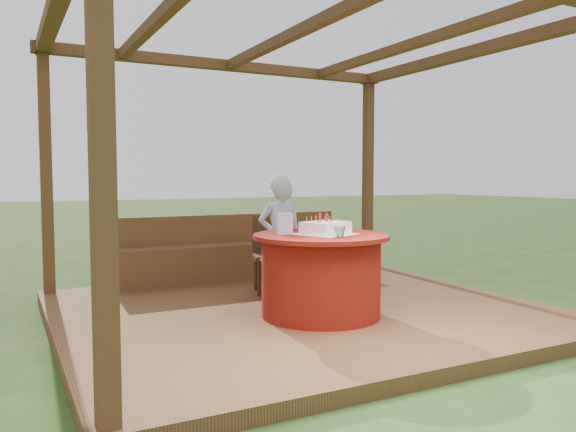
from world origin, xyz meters
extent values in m
plane|color=#254316|center=(0.00, 0.00, 0.00)|extent=(60.00, 60.00, 0.00)
cube|color=brown|center=(0.00, 0.00, 0.06)|extent=(4.50, 4.00, 0.12)
cube|color=brown|center=(-2.13, -1.88, 1.42)|extent=(0.12, 0.12, 2.60)
cube|color=brown|center=(-2.13, 1.88, 1.42)|extent=(0.12, 0.12, 2.60)
cube|color=brown|center=(2.13, 1.88, 1.42)|extent=(0.12, 0.12, 2.60)
cube|color=brown|center=(0.00, 1.88, 2.78)|extent=(4.50, 0.14, 0.12)
cube|color=brown|center=(2.13, 0.00, 2.78)|extent=(0.14, 4.00, 0.12)
cube|color=brown|center=(-1.30, 0.00, 2.78)|extent=(0.10, 3.70, 0.10)
cube|color=brown|center=(0.00, 0.00, 2.78)|extent=(0.10, 3.70, 0.10)
cube|color=brown|center=(1.30, 0.00, 2.78)|extent=(0.10, 3.70, 0.10)
cube|color=brown|center=(0.00, 1.70, 0.34)|extent=(3.00, 0.42, 0.45)
cube|color=brown|center=(0.00, 1.88, 0.75)|extent=(3.00, 0.06, 0.35)
cylinder|color=maroon|center=(0.01, -0.40, 0.48)|extent=(1.08, 1.08, 0.71)
cylinder|color=maroon|center=(0.01, -0.40, 0.85)|extent=(1.24, 1.24, 0.04)
cube|color=#392412|center=(0.05, 0.74, 0.52)|extent=(0.51, 0.51, 0.05)
cylinder|color=#392412|center=(-0.15, 0.63, 0.32)|extent=(0.04, 0.04, 0.40)
cylinder|color=#392412|center=(0.15, 0.53, 0.32)|extent=(0.04, 0.04, 0.40)
cylinder|color=#392412|center=(-0.05, 0.94, 0.32)|extent=(0.04, 0.04, 0.40)
cylinder|color=#392412|center=(0.25, 0.84, 0.32)|extent=(0.04, 0.04, 0.40)
cube|color=#392412|center=(0.11, 0.91, 0.75)|extent=(0.39, 0.16, 0.45)
imported|color=#91BED8|center=(0.00, 0.43, 0.75)|extent=(0.52, 0.41, 1.26)
sphere|color=white|center=(0.00, 0.43, 1.32)|extent=(0.21, 0.21, 0.21)
cube|color=white|center=(0.03, -0.44, 0.88)|extent=(0.57, 0.57, 0.01)
cube|color=white|center=(0.03, -0.44, 0.94)|extent=(0.47, 0.42, 0.11)
cylinder|color=red|center=(-0.01, -0.40, 1.03)|extent=(0.03, 0.03, 0.08)
cylinder|color=red|center=(0.06, -0.40, 1.03)|extent=(0.03, 0.03, 0.08)
sphere|color=green|center=(-0.07, -0.50, 1.00)|extent=(0.04, 0.04, 0.04)
sphere|color=orange|center=(0.03, -0.51, 1.00)|extent=(0.04, 0.04, 0.04)
sphere|color=yellow|center=(0.13, -0.49, 1.00)|extent=(0.04, 0.04, 0.04)
sphere|color=red|center=(-0.03, -0.42, 1.00)|extent=(0.04, 0.04, 0.04)
sphere|color=blue|center=(0.10, -0.41, 1.00)|extent=(0.04, 0.04, 0.04)
cube|color=#CD84B1|center=(-0.29, -0.26, 0.97)|extent=(0.15, 0.12, 0.19)
imported|color=white|center=(0.00, -0.72, 0.92)|extent=(0.13, 0.13, 0.10)
camera|label=1|loc=(-2.59, -4.78, 1.40)|focal=35.00mm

